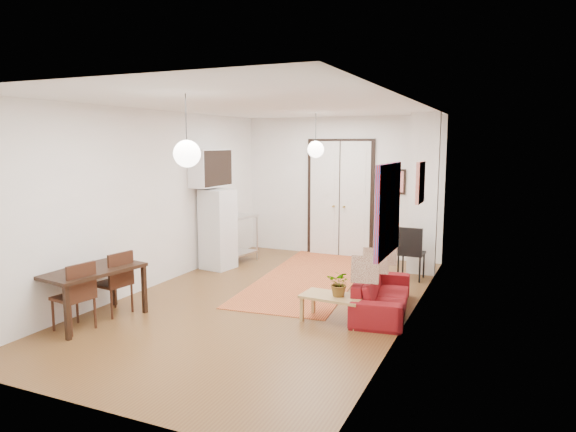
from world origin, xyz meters
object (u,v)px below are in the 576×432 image
at_px(fridge, 218,229).
at_px(dining_chair_far, 78,289).
at_px(sofa, 382,294).
at_px(coffee_table, 332,299).
at_px(black_side_chair, 413,247).
at_px(dining_chair_near, 117,276).
at_px(kitchen_counter, 229,233).
at_px(dining_table, 91,275).

xyz_separation_m(fridge, dining_chair_far, (0.02, -3.45, -0.24)).
bearing_deg(sofa, coffee_table, 135.35).
bearing_deg(black_side_chair, dining_chair_near, 46.73).
bearing_deg(fridge, kitchen_counter, 98.00).
height_order(sofa, dining_chair_far, dining_chair_far).
bearing_deg(kitchen_counter, coffee_table, -30.49).
relative_size(sofa, coffee_table, 2.11).
height_order(coffee_table, fridge, fridge).
relative_size(coffee_table, kitchen_counter, 0.65).
relative_size(dining_table, dining_chair_near, 1.57).
relative_size(coffee_table, dining_chair_far, 0.95).
distance_m(dining_chair_near, dining_chair_far, 0.70).
distance_m(kitchen_counter, black_side_chair, 3.52).
distance_m(dining_table, dining_chair_near, 0.46).
bearing_deg(sofa, dining_chair_near, 105.74).
xyz_separation_m(fridge, black_side_chair, (3.50, 0.78, -0.20)).
distance_m(sofa, dining_chair_far, 4.08).
distance_m(sofa, dining_table, 3.97).
bearing_deg(dining_table, dining_chair_near, 86.75).
bearing_deg(dining_chair_near, dining_chair_far, 8.79).
xyz_separation_m(kitchen_counter, dining_chair_near, (0.02, -3.16, -0.09)).
distance_m(dining_table, dining_chair_far, 0.29).
xyz_separation_m(coffee_table, dining_chair_near, (-2.92, -0.83, 0.20)).
relative_size(dining_table, dining_chair_far, 1.57).
bearing_deg(dining_chair_near, sofa, 122.53).
distance_m(coffee_table, dining_chair_near, 3.04).
bearing_deg(sofa, kitchen_counter, 56.29).
xyz_separation_m(coffee_table, kitchen_counter, (-2.94, 2.34, 0.29)).
relative_size(kitchen_counter, black_side_chair, 1.38).
xyz_separation_m(dining_chair_near, black_side_chair, (3.47, 3.53, 0.04)).
bearing_deg(coffee_table, dining_table, -156.76).
distance_m(coffee_table, black_side_chair, 2.77).
distance_m(fridge, dining_chair_near, 2.76).
bearing_deg(black_side_chair, coffee_table, 79.61).
height_order(kitchen_counter, fridge, fridge).
bearing_deg(dining_chair_near, fridge, -170.69).
height_order(fridge, black_side_chair, fridge).
xyz_separation_m(dining_table, dining_chair_near, (0.02, 0.44, -0.13)).
distance_m(coffee_table, fridge, 3.54).
bearing_deg(fridge, coffee_table, -25.21).
height_order(coffee_table, kitchen_counter, kitchen_counter).
xyz_separation_m(dining_chair_near, dining_chair_far, (0.00, -0.70, 0.00)).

